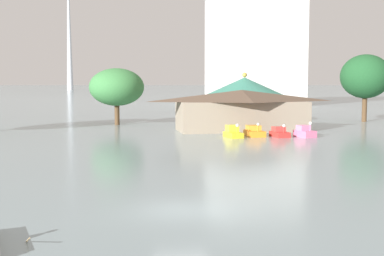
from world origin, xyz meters
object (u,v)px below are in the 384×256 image
Objects in this scene: pedal_boat_orange at (254,132)px; boathouse at (242,109)px; green_roof_pavilion at (244,96)px; shoreline_tree_mid at (117,87)px; distant_broadcast_tower at (69,15)px; pedal_boat_pink at (305,132)px; background_building_block at (254,49)px; shoreline_tree_right at (365,77)px; pedal_boat_red at (280,133)px; pedal_boat_yellow at (233,133)px.

pedal_boat_orange is 6.56m from boathouse.
shoreline_tree_mid reaches higher than green_roof_pavilion.
distant_broadcast_tower is (-40.23, 316.52, 52.24)m from pedal_boat_orange.
distant_broadcast_tower is at bearing -174.77° from pedal_boat_orange.
background_building_block reaches higher than pedal_boat_pink.
shoreline_tree_right reaches higher than shoreline_tree_mid.
pedal_boat_red is at bearing -117.88° from pedal_boat_pink.
distant_broadcast_tower reaches higher than boathouse.
pedal_boat_yellow is at bearing -73.16° from pedal_boat_orange.
pedal_boat_orange is at bearing -106.49° from background_building_block.
green_roof_pavilion is 0.40× the size of background_building_block.
pedal_boat_orange is 0.26× the size of green_roof_pavilion.
boathouse is (-2.14, 7.34, 2.09)m from pedal_boat_red.
pedal_boat_pink reaches higher than pedal_boat_yellow.
pedal_boat_red is 0.09× the size of background_building_block.
pedal_boat_red is at bearing -137.47° from shoreline_tree_right.
shoreline_tree_right is (21.19, 10.14, 4.01)m from boathouse.
background_building_block reaches higher than shoreline_tree_mid.
boathouse is 70.46m from background_building_block.
distant_broadcast_tower reaches higher than background_building_block.
boathouse reaches higher than pedal_boat_red.
pedal_boat_red is at bearing -73.77° from boathouse.
pedal_boat_orange is at bearing 98.56° from pedal_boat_yellow.
distant_broadcast_tower reaches higher than pedal_boat_pink.
green_roof_pavilion is 18.35m from shoreline_tree_mid.
distant_broadcast_tower is (-26.17, 299.71, 47.64)m from shoreline_tree_mid.
shoreline_tree_mid is at bearing 143.57° from boathouse.
pedal_boat_red is (2.42, -1.12, -0.03)m from pedal_boat_orange.
boathouse is at bearing -107.08° from green_roof_pavilion.
pedal_boat_red is 24.79m from shoreline_tree_mid.
pedal_boat_red is at bearing -94.93° from green_roof_pavilion.
shoreline_tree_right is at bearing 126.77° from pedal_boat_red.
shoreline_tree_mid reaches higher than boathouse.
green_roof_pavilion reaches higher than pedal_boat_pink.
pedal_boat_orange is 19.48m from green_roof_pavilion.
pedal_boat_red is 0.22× the size of green_roof_pavilion.
pedal_boat_orange is 1.16× the size of pedal_boat_red.
pedal_boat_orange is at bearing -82.76° from distant_broadcast_tower.
pedal_boat_yellow is 0.09× the size of background_building_block.
distant_broadcast_tower is (-61.71, 300.16, 46.17)m from shoreline_tree_right.
pedal_boat_red is 0.02× the size of distant_broadcast_tower.
pedal_boat_orange is 22.39m from shoreline_tree_mid.
pedal_boat_yellow is 7.90m from boathouse.
pedal_boat_pink reaches higher than pedal_boat_red.
pedal_boat_orange is at bearing -120.52° from pedal_boat_red.
pedal_boat_red is 0.26× the size of shoreline_tree_right.
distant_broadcast_tower is at bearing 101.62° from shoreline_tree_right.
shoreline_tree_right reaches higher than pedal_boat_pink.
pedal_boat_red is 77.18m from background_building_block.
pedal_boat_orange reaches higher than pedal_boat_red.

